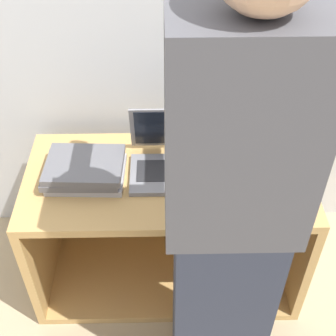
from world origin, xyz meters
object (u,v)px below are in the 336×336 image
at_px(laptop_open, 167,159).
at_px(person, 232,217).
at_px(laptop_stack_left, 85,170).
at_px(laptop_stack_right, 252,159).

bearing_deg(laptop_open, person, -69.45).
relative_size(laptop_open, person, 0.17).
xyz_separation_m(laptop_stack_left, laptop_stack_right, (0.66, 0.00, 0.04)).
bearing_deg(laptop_stack_left, person, -40.79).
bearing_deg(laptop_stack_right, laptop_open, 171.97).
bearing_deg(laptop_open, laptop_stack_left, -171.36).
relative_size(laptop_open, laptop_stack_left, 0.94).
bearing_deg(person, laptop_stack_right, 71.93).
xyz_separation_m(laptop_stack_left, person, (0.51, -0.44, 0.20)).
xyz_separation_m(laptop_open, person, (0.18, -0.49, 0.19)).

